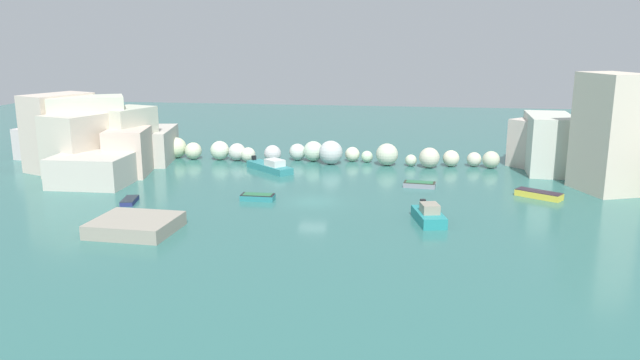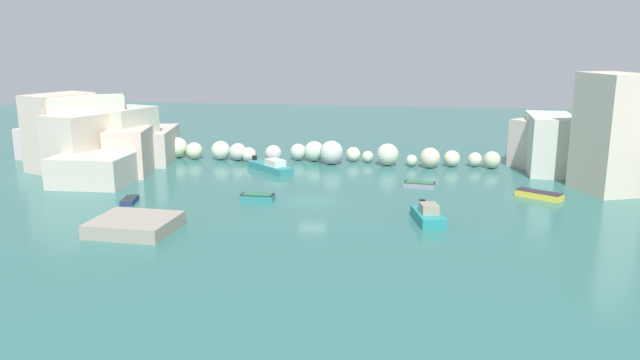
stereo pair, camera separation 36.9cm
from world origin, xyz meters
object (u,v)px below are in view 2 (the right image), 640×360
moored_boat_3 (271,166)px  moored_boat_6 (137,216)px  stone_dock (135,225)px  moored_boat_0 (539,195)px  moored_boat_4 (428,216)px  moored_boat_5 (420,185)px  moored_boat_2 (130,200)px  moored_boat_1 (257,197)px

moored_boat_3 → moored_boat_6: moored_boat_3 is taller
stone_dock → moored_boat_6: stone_dock is taller
moored_boat_0 → moored_boat_4: size_ratio=0.90×
moored_boat_4 → moored_boat_5: moored_boat_4 is taller
moored_boat_0 → moored_boat_5: (-10.96, 2.48, -0.03)m
moored_boat_0 → moored_boat_2: 37.59m
stone_dock → moored_boat_5: bearing=39.5°
moored_boat_3 → moored_boat_5: moored_boat_3 is taller
moored_boat_1 → moored_boat_2: (-11.19, -2.66, -0.09)m
moored_boat_1 → moored_boat_6: (-8.28, -7.36, -0.07)m
stone_dock → moored_boat_2: (-4.25, 7.91, -0.33)m
moored_boat_0 → moored_boat_3: bearing=-162.1°
moored_boat_0 → moored_boat_5: size_ratio=1.31×
stone_dock → moored_boat_2: bearing=118.2°
moored_boat_2 → moored_boat_0: bearing=-90.4°
moored_boat_3 → moored_boat_6: size_ratio=2.41×
stone_dock → moored_boat_6: bearing=112.5°
moored_boat_2 → moored_boat_4: size_ratio=0.61×
moored_boat_2 → moored_boat_3: 17.84m
moored_boat_0 → moored_boat_3: (-27.36, 7.64, 0.20)m
stone_dock → moored_boat_5: stone_dock is taller
stone_dock → moored_boat_3: bearing=77.2°
stone_dock → moored_boat_3: 23.60m
moored_boat_1 → moored_boat_3: 12.57m
moored_boat_0 → moored_boat_2: size_ratio=1.49×
moored_boat_0 → moored_boat_4: 13.97m
moored_boat_4 → moored_boat_5: size_ratio=1.45×
stone_dock → moored_boat_4: size_ratio=1.28×
moored_boat_3 → moored_boat_6: bearing=-65.4°
stone_dock → moored_boat_5: size_ratio=1.86×
moored_boat_4 → moored_boat_3: bearing=-148.2°
moored_boat_6 → moored_boat_5: bearing=-103.3°
stone_dock → moored_boat_1: size_ratio=1.96×
stone_dock → moored_boat_0: 36.04m
moored_boat_4 → moored_boat_1: bearing=-120.0°
moored_boat_5 → moored_boat_6: bearing=-141.2°
stone_dock → moored_boat_1: 12.64m
moored_boat_2 → moored_boat_5: (25.88, 9.95, 0.08)m
moored_boat_0 → moored_boat_1: bearing=-135.9°
moored_boat_2 → moored_boat_6: size_ratio=1.12×
moored_boat_4 → moored_boat_6: moored_boat_4 is taller
stone_dock → moored_boat_0: (32.60, 15.37, -0.22)m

